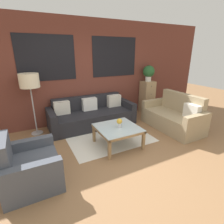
% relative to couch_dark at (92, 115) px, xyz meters
% --- Properties ---
extents(ground_plane, '(16.00, 16.00, 0.00)m').
position_rel_couch_dark_xyz_m(ground_plane, '(-0.00, -1.95, -0.28)').
color(ground_plane, '#8E6642').
extents(wall_back_brick, '(8.40, 0.09, 2.80)m').
position_rel_couch_dark_xyz_m(wall_back_brick, '(-0.00, 0.49, 1.13)').
color(wall_back_brick, brown).
rests_on(wall_back_brick, ground_plane).
extents(rug, '(1.92, 1.72, 0.00)m').
position_rel_couch_dark_xyz_m(rug, '(0.08, -0.74, -0.28)').
color(rug, silver).
rests_on(rug, ground_plane).
extents(couch_dark, '(2.31, 0.88, 0.78)m').
position_rel_couch_dark_xyz_m(couch_dark, '(0.00, 0.00, 0.00)').
color(couch_dark, '#232328').
rests_on(couch_dark, ground_plane).
extents(settee_vintage, '(0.80, 1.61, 0.92)m').
position_rel_couch_dark_xyz_m(settee_vintage, '(1.86, -1.19, 0.03)').
color(settee_vintage, tan).
rests_on(settee_vintage, ground_plane).
extents(armchair_corner, '(0.80, 0.91, 0.84)m').
position_rel_couch_dark_xyz_m(armchair_corner, '(-1.69, -1.71, -0.00)').
color(armchair_corner, '#474C56').
rests_on(armchair_corner, ground_plane).
extents(coffee_table, '(0.86, 0.86, 0.44)m').
position_rel_couch_dark_xyz_m(coffee_table, '(0.08, -1.32, 0.09)').
color(coffee_table, silver).
rests_on(coffee_table, ground_plane).
extents(floor_lamp, '(0.44, 0.44, 1.49)m').
position_rel_couch_dark_xyz_m(floor_lamp, '(-1.43, 0.13, 1.01)').
color(floor_lamp, '#B2B2B7').
rests_on(floor_lamp, ground_plane).
extents(drawer_cabinet, '(0.40, 0.40, 1.04)m').
position_rel_couch_dark_xyz_m(drawer_cabinet, '(2.05, 0.22, 0.24)').
color(drawer_cabinet, tan).
rests_on(drawer_cabinet, ground_plane).
extents(potted_plant, '(0.37, 0.37, 0.50)m').
position_rel_couch_dark_xyz_m(potted_plant, '(2.05, 0.22, 1.05)').
color(potted_plant, silver).
rests_on(potted_plant, drawer_cabinet).
extents(flower_vase, '(0.12, 0.12, 0.20)m').
position_rel_couch_dark_xyz_m(flower_vase, '(0.10, -1.35, 0.27)').
color(flower_vase, silver).
rests_on(flower_vase, coffee_table).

